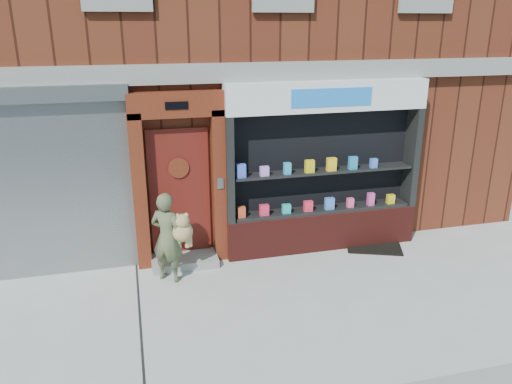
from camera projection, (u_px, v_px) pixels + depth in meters
name	position (u px, v px, depth m)	size (l,w,h in m)	color
ground	(252.00, 312.00, 7.09)	(80.00, 80.00, 0.00)	#9E9E99
building	(187.00, 18.00, 11.29)	(12.00, 8.16, 8.00)	#521F12
shutter_bay	(30.00, 174.00, 7.59)	(3.10, 0.30, 3.04)	gray
red_door_bay	(180.00, 180.00, 8.14)	(1.52, 0.58, 2.90)	#4C190D
pharmacy_bay	(323.00, 175.00, 8.72)	(3.50, 0.41, 3.00)	#531813
woman	(170.00, 236.00, 7.76)	(0.72, 0.59, 1.46)	#505739
doormat	(374.00, 246.00, 9.14)	(0.97, 0.68, 0.02)	black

